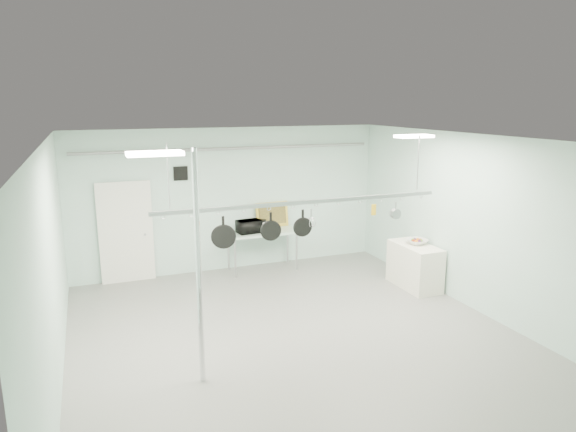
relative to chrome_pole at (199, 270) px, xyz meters
name	(u,v)px	position (x,y,z in m)	size (l,w,h in m)	color
floor	(300,341)	(1.70, 0.60, -1.60)	(8.00, 8.00, 0.00)	gray
ceiling	(301,141)	(1.70, 0.60, 1.59)	(7.00, 8.00, 0.02)	silver
back_wall	(231,200)	(1.70, 4.59, 0.00)	(7.00, 0.02, 3.20)	#A6C7BA
right_wall	(481,225)	(5.19, 0.60, 0.00)	(0.02, 8.00, 3.20)	#A6C7BA
door	(126,233)	(-0.60, 4.54, -0.55)	(1.10, 0.10, 2.20)	silver
wall_vent	(181,173)	(0.60, 4.57, 0.65)	(0.30, 0.04, 0.30)	black
conduit_pipe	(231,148)	(1.70, 4.50, 1.15)	(0.07, 0.07, 6.60)	gray
chrome_pole	(199,270)	(0.00, 0.00, 0.00)	(0.08, 0.08, 3.20)	silver
prep_table	(262,234)	(2.30, 4.20, -0.77)	(1.60, 0.70, 0.91)	silver
side_cabinet	(415,266)	(4.85, 2.00, -1.15)	(0.60, 1.20, 0.90)	white
pot_rack	(305,200)	(1.90, 0.90, 0.63)	(4.80, 0.06, 1.00)	#B7B7BC
light_panel_left	(155,154)	(-0.50, -0.20, 1.56)	(0.65, 0.30, 0.05)	white
light_panel_right	(414,136)	(4.10, 1.20, 1.56)	(0.65, 0.30, 0.05)	white
microwave	(249,227)	(1.98, 4.17, -0.55)	(0.52, 0.35, 0.29)	black
coffee_canister	(262,226)	(2.30, 4.20, -0.58)	(0.18, 0.18, 0.22)	white
painting_large	(272,215)	(2.64, 4.50, -0.41)	(0.78, 0.05, 0.58)	gold
painting_small	(276,221)	(2.75, 4.50, -0.57)	(0.30, 0.04, 0.25)	black
fruit_bowl	(417,242)	(4.91, 2.05, -0.65)	(0.42, 0.42, 0.10)	silver
skillet_left	(223,232)	(0.57, 0.90, 0.24)	(0.37, 0.06, 0.50)	black
skillet_mid	(271,227)	(1.33, 0.90, 0.26)	(0.32, 0.06, 0.45)	black
skillet_right	(303,223)	(1.87, 0.90, 0.27)	(0.31, 0.06, 0.43)	black
whisk	(311,218)	(2.02, 0.90, 0.33)	(0.16, 0.16, 0.31)	#B9B8BD
grater	(374,210)	(3.16, 0.90, 0.38)	(0.08, 0.02, 0.21)	yellow
saucepan	(396,211)	(3.59, 0.90, 0.33)	(0.18, 0.10, 0.31)	silver
fruit_cluster	(417,240)	(4.91, 2.05, -0.61)	(0.24, 0.24, 0.09)	#942A0D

